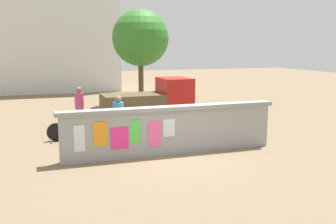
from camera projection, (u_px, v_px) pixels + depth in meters
The scene contains 10 objects.
ground at pixel (115, 112), 19.32m from camera, with size 60.00×60.00×0.00m, color #7A664C.
poster_wall at pixel (171, 129), 11.76m from camera, with size 6.60×0.42×1.43m.
auto_rickshaw_truck at pixel (152, 102), 16.25m from camera, with size 3.61×1.53×1.85m.
motorcycle at pixel (76, 125), 13.73m from camera, with size 1.89×0.58×0.87m.
bicycle_near at pixel (174, 131), 13.22m from camera, with size 1.65×0.63×0.95m.
bicycle_far at pixel (217, 125), 14.35m from camera, with size 1.70×0.44×0.95m.
person_walking at pixel (79, 104), 15.20m from camera, with size 0.48×0.48×1.62m.
person_bystander at pixel (118, 115), 12.68m from camera, with size 0.47×0.47×1.62m.
tree_roadside at pixel (141, 38), 21.05m from camera, with size 2.99×2.99×5.05m.
building_background at pixel (24, 25), 27.49m from camera, with size 12.60×5.59×9.10m.
Camera 1 is at (-3.93, -10.82, 3.19)m, focal length 42.79 mm.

